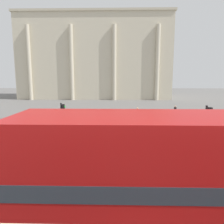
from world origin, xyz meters
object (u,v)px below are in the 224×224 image
(double_decker_bus, at_px, (192,180))
(traffic_light_mid, at_px, (62,116))
(pedestrian_black, at_px, (175,111))
(pedestrian_white, at_px, (137,114))
(plaza_building_left, at_px, (96,58))
(pedestrian_grey, at_px, (160,121))
(pedestrian_blue, at_px, (148,116))
(traffic_light_near, at_px, (207,129))

(double_decker_bus, relative_size, traffic_light_mid, 3.14)
(double_decker_bus, height_order, pedestrian_black, double_decker_bus)
(double_decker_bus, xyz_separation_m, pedestrian_white, (0.18, 19.41, -1.35))
(traffic_light_mid, bearing_deg, pedestrian_black, 41.91)
(double_decker_bus, height_order, plaza_building_left, plaza_building_left)
(double_decker_bus, bearing_deg, traffic_light_mid, 127.97)
(plaza_building_left, bearing_deg, pedestrian_grey, -74.88)
(pedestrian_blue, bearing_deg, double_decker_bus, 117.82)
(pedestrian_black, bearing_deg, plaza_building_left, 42.32)
(traffic_light_near, distance_m, pedestrian_white, 13.76)
(pedestrian_grey, bearing_deg, traffic_light_mid, 130.75)
(traffic_light_mid, bearing_deg, pedestrian_grey, 24.42)
(pedestrian_white, bearing_deg, traffic_light_mid, -87.36)
(pedestrian_grey, distance_m, pedestrian_white, 4.70)
(traffic_light_near, height_order, pedestrian_white, traffic_light_near)
(double_decker_bus, height_order, pedestrian_grey, double_decker_bus)
(pedestrian_black, bearing_deg, traffic_light_near, -170.13)
(plaza_building_left, height_order, pedestrian_blue, plaza_building_left)
(pedestrian_grey, bearing_deg, pedestrian_black, -9.33)
(traffic_light_near, xyz_separation_m, pedestrian_blue, (-1.64, 11.49, -1.42))
(traffic_light_near, xyz_separation_m, pedestrian_grey, (-0.80, 9.10, -1.43))
(traffic_light_near, bearing_deg, double_decker_bus, -114.96)
(double_decker_bus, height_order, pedestrian_blue, double_decker_bus)
(pedestrian_grey, xyz_separation_m, pedestrian_white, (-1.80, 4.34, -0.02))
(plaza_building_left, distance_m, traffic_light_near, 46.82)
(pedestrian_black, bearing_deg, pedestrian_grey, 172.87)
(pedestrian_grey, bearing_deg, traffic_light_near, -158.66)
(traffic_light_near, xyz_separation_m, traffic_light_mid, (-9.34, 5.22, -0.32))
(traffic_light_near, xyz_separation_m, pedestrian_black, (2.40, 15.75, -1.49))
(traffic_light_near, bearing_deg, pedestrian_grey, 95.01)
(double_decker_bus, bearing_deg, pedestrian_black, 84.17)
(pedestrian_white, bearing_deg, double_decker_bus, -48.54)
(pedestrian_grey, height_order, pedestrian_blue, pedestrian_blue)
(pedestrian_white, bearing_deg, plaza_building_left, 146.03)
(plaza_building_left, relative_size, pedestrian_white, 21.16)
(double_decker_bus, distance_m, pedestrian_grey, 15.25)
(pedestrian_blue, bearing_deg, pedestrian_black, -101.95)
(traffic_light_near, height_order, pedestrian_black, traffic_light_near)
(traffic_light_near, relative_size, traffic_light_mid, 1.16)
(double_decker_bus, xyz_separation_m, pedestrian_blue, (1.14, 17.46, -1.32))
(traffic_light_near, bearing_deg, traffic_light_mid, 150.81)
(plaza_building_left, relative_size, traffic_light_near, 9.77)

